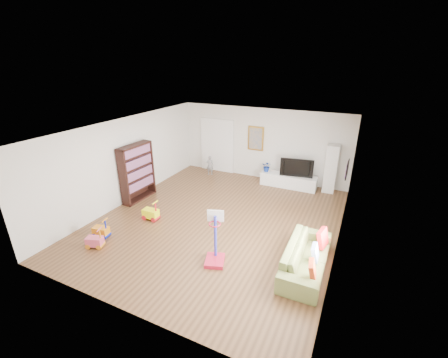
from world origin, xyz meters
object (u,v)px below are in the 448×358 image
at_px(sofa, 306,257).
at_px(basketball_hoop, 215,239).
at_px(media_console, 288,181).
at_px(bookshelf, 137,173).

xyz_separation_m(sofa, basketball_hoop, (-1.92, -0.68, 0.32)).
height_order(media_console, sofa, sofa).
bearing_deg(bookshelf, sofa, -10.40).
bearing_deg(bookshelf, basketball_hoop, -24.91).
bearing_deg(sofa, media_console, 18.31).
height_order(bookshelf, basketball_hoop, bookshelf).
height_order(media_console, basketball_hoop, basketball_hoop).
bearing_deg(basketball_hoop, media_console, 65.85).
distance_m(media_console, basketball_hoop, 5.08).
height_order(sofa, basketball_hoop, basketball_hoop).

